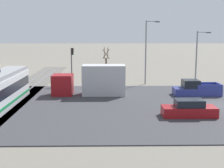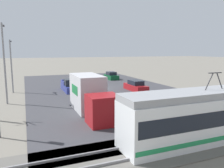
{
  "view_description": "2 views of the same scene",
  "coord_description": "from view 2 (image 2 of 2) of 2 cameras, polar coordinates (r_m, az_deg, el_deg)",
  "views": [
    {
      "loc": [
        -30.93,
        11.21,
        7.57
      ],
      "look_at": [
        0.06,
        10.65,
        2.27
      ],
      "focal_mm": 50.0,
      "sensor_mm": 36.0,
      "label": 1
    },
    {
      "loc": [
        11.15,
        32.52,
        6.02
      ],
      "look_at": [
        2.49,
        11.04,
        2.45
      ],
      "focal_mm": 35.0,
      "sensor_mm": 36.0,
      "label": 2
    }
  ],
  "objects": [
    {
      "name": "sedan_car_0",
      "position": [
        32.94,
        6.2,
        -0.58
      ],
      "size": [
        1.84,
        4.76,
        1.52
      ],
      "rotation": [
        0.0,
        0.0,
        3.14
      ],
      "color": "maroon",
      "rests_on": "ground"
    },
    {
      "name": "rail_bed",
      "position": [
        16.57,
        23.13,
        -13.1
      ],
      "size": [
        68.57,
        4.4,
        0.22
      ],
      "color": "#5B5954",
      "rests_on": "ground"
    },
    {
      "name": "sedan_car_1",
      "position": [
        45.63,
        -0.2,
        2.08
      ],
      "size": [
        1.87,
        4.22,
        1.56
      ],
      "rotation": [
        0.0,
        0.0,
        3.14
      ],
      "color": "#0C4723",
      "rests_on": "ground"
    },
    {
      "name": "pickup_truck",
      "position": [
        32.87,
        -10.77,
        -0.59
      ],
      "size": [
        2.07,
        5.44,
        1.83
      ],
      "color": "navy",
      "rests_on": "ground"
    },
    {
      "name": "box_truck",
      "position": [
        21.08,
        -5.65,
        -3.08
      ],
      "size": [
        2.55,
        8.53,
        3.53
      ],
      "color": "maroon",
      "rests_on": "ground"
    },
    {
      "name": "street_lamp_near_crossing",
      "position": [
        27.16,
        -26.34,
        5.98
      ],
      "size": [
        0.36,
        1.95,
        8.99
      ],
      "color": "gray",
      "rests_on": "ground"
    },
    {
      "name": "light_rail_tram",
      "position": [
        16.38,
        24.67,
        -7.28
      ],
      "size": [
        13.2,
        2.69,
        4.51
      ],
      "color": "silver",
      "rests_on": "ground"
    },
    {
      "name": "street_lamp_mid_block",
      "position": [
        34.32,
        -24.84,
        5.19
      ],
      "size": [
        0.36,
        1.95,
        7.51
      ],
      "color": "gray",
      "rests_on": "ground"
    },
    {
      "name": "road_surface",
      "position": [
        34.9,
        -3.0,
        -1.12
      ],
      "size": [
        22.53,
        43.63,
        0.08
      ],
      "color": "#38383D",
      "rests_on": "ground"
    },
    {
      "name": "ground_plane",
      "position": [
        34.91,
        -3.0,
        -1.19
      ],
      "size": [
        320.0,
        320.0,
        0.0
      ],
      "primitive_type": "plane",
      "color": "slate"
    }
  ]
}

